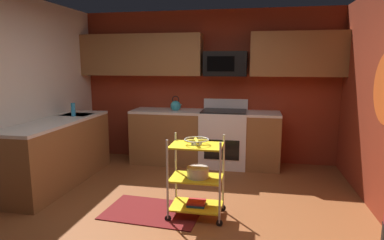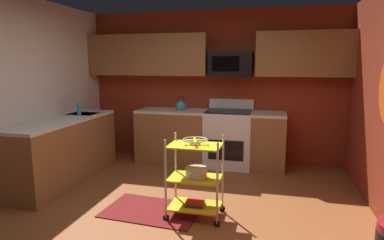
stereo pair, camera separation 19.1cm
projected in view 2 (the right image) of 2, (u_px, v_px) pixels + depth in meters
name	position (u px, v px, depth m)	size (l,w,h in m)	color
floor	(173.00, 221.00, 3.63)	(4.40, 4.80, 0.04)	brown
wall_back	(213.00, 87.00, 5.73)	(4.52, 0.06, 2.60)	maroon
counter_run	(149.00, 143.00, 5.21)	(3.44, 2.60, 0.92)	brown
oven_range	(229.00, 138.00, 5.48)	(0.76, 0.65, 1.10)	white
upper_cabinets	(207.00, 55.00, 5.47)	(4.40, 0.33, 0.70)	brown
microwave	(231.00, 64.00, 5.38)	(0.70, 0.39, 0.40)	black
rolling_cart	(195.00, 178.00, 3.64)	(0.63, 0.40, 0.91)	silver
fruit_bowl	(195.00, 141.00, 3.57)	(0.27, 0.27, 0.07)	silver
mixing_bowl_large	(196.00, 172.00, 3.63)	(0.25, 0.25, 0.11)	silver
book_stack	(195.00, 203.00, 3.69)	(0.20, 0.18, 0.05)	#1E4C8C
kettle	(181.00, 106.00, 5.59)	(0.21, 0.18, 0.26)	teal
dish_soap_bottle	(79.00, 109.00, 5.03)	(0.06, 0.06, 0.20)	#2D8CBF
floor_rug	(152.00, 210.00, 3.85)	(1.10, 0.70, 0.01)	maroon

